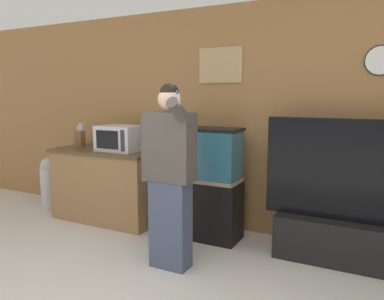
{
  "coord_description": "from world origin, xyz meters",
  "views": [
    {
      "loc": [
        1.53,
        -1.37,
        1.59
      ],
      "look_at": [
        -0.15,
        1.89,
        1.05
      ],
      "focal_mm": 35.0,
      "sensor_mm": 36.0,
      "label": 1
    }
  ],
  "objects": [
    {
      "name": "tv_on_stand",
      "position": [
        1.3,
        2.29,
        0.4
      ],
      "size": [
        1.6,
        0.4,
        1.38
      ],
      "color": "black",
      "rests_on": "ground_plane"
    },
    {
      "name": "knife_block",
      "position": [
        -2.04,
        2.32,
        1.03
      ],
      "size": [
        0.11,
        0.09,
        0.32
      ],
      "color": "brown",
      "rests_on": "counter_island"
    },
    {
      "name": "aquarium_on_stand",
      "position": [
        -0.22,
        2.29,
        0.62
      ],
      "size": [
        0.84,
        0.38,
        1.24
      ],
      "color": "black",
      "rests_on": "ground_plane"
    },
    {
      "name": "trash_bin",
      "position": [
        -2.63,
        2.31,
        0.37
      ],
      "size": [
        0.26,
        0.26,
        0.72
      ],
      "color": "#B7B7BC",
      "rests_on": "ground_plane"
    },
    {
      "name": "counter_island",
      "position": [
        -1.56,
        2.29,
        0.46
      ],
      "size": [
        1.41,
        0.68,
        0.91
      ],
      "color": "olive",
      "rests_on": "ground_plane"
    },
    {
      "name": "person_standing",
      "position": [
        -0.17,
        1.48,
        0.88
      ],
      "size": [
        0.53,
        0.4,
        1.69
      ],
      "color": "#424C66",
      "rests_on": "ground_plane"
    },
    {
      "name": "wall_back_paneled",
      "position": [
        0.0,
        2.72,
        1.3
      ],
      "size": [
        10.0,
        0.08,
        2.6
      ],
      "color": "olive",
      "rests_on": "ground_plane"
    },
    {
      "name": "microwave",
      "position": [
        -1.34,
        2.28,
        1.06
      ],
      "size": [
        0.52,
        0.41,
        0.31
      ],
      "color": "silver",
      "rests_on": "counter_island"
    }
  ]
}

